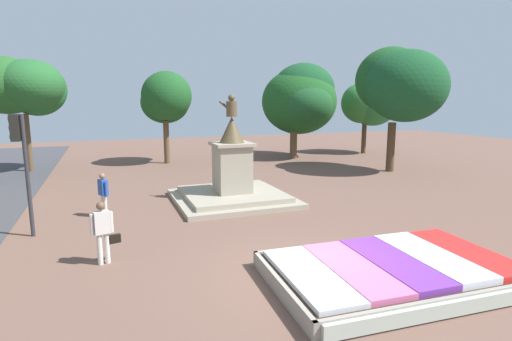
# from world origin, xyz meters

# --- Properties ---
(ground_plane) EXTENTS (73.95, 73.95, 0.00)m
(ground_plane) POSITION_xyz_m (0.00, 0.00, 0.00)
(ground_plane) COLOR brown
(flower_planter) EXTENTS (5.92, 3.89, 0.51)m
(flower_planter) POSITION_xyz_m (1.73, -1.02, 0.23)
(flower_planter) COLOR #38281C
(flower_planter) RESTS_ON ground_plane
(statue_monument) EXTENTS (4.71, 4.71, 4.39)m
(statue_monument) POSITION_xyz_m (0.44, 7.51, 0.86)
(statue_monument) COLOR gray
(statue_monument) RESTS_ON ground_plane
(traffic_light_mid_block) EXTENTS (0.41, 0.29, 3.76)m
(traffic_light_mid_block) POSITION_xyz_m (-6.79, 5.49, 2.63)
(traffic_light_mid_block) COLOR #2D2D33
(traffic_light_mid_block) RESTS_ON ground_plane
(pedestrian_with_handbag) EXTENTS (0.72, 0.32, 1.64)m
(pedestrian_with_handbag) POSITION_xyz_m (-4.61, 2.43, 0.92)
(pedestrian_with_handbag) COLOR beige
(pedestrian_with_handbag) RESTS_ON ground_plane
(pedestrian_crossing_plaza) EXTENTS (0.36, 0.53, 1.60)m
(pedestrian_crossing_plaza) POSITION_xyz_m (-4.59, 6.95, 0.92)
(pedestrian_crossing_plaza) COLOR beige
(pedestrian_crossing_plaza) RESTS_ON ground_plane
(park_tree_far_left) EXTENTS (3.27, 4.31, 6.00)m
(park_tree_far_left) POSITION_xyz_m (-0.51, 18.83, 4.24)
(park_tree_far_left) COLOR brown
(park_tree_far_left) RESTS_ON ground_plane
(park_tree_behind_statue) EXTENTS (4.75, 5.50, 7.25)m
(park_tree_behind_statue) POSITION_xyz_m (11.57, 10.85, 5.10)
(park_tree_behind_statue) COLOR #4C3823
(park_tree_behind_statue) RESTS_ON ground_plane
(park_tree_far_right) EXTENTS (5.35, 6.12, 6.82)m
(park_tree_far_right) POSITION_xyz_m (9.10, 18.23, 4.29)
(park_tree_far_right) COLOR brown
(park_tree_far_right) RESTS_ON ground_plane
(park_tree_street_side) EXTENTS (4.11, 3.90, 5.53)m
(park_tree_street_side) POSITION_xyz_m (15.04, 18.54, 3.78)
(park_tree_street_side) COLOR #4C3823
(park_tree_street_side) RESTS_ON ground_plane
(park_tree_mid_canopy) EXTENTS (4.98, 4.52, 6.59)m
(park_tree_mid_canopy) POSITION_xyz_m (-8.61, 18.42, 4.95)
(park_tree_mid_canopy) COLOR brown
(park_tree_mid_canopy) RESTS_ON ground_plane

